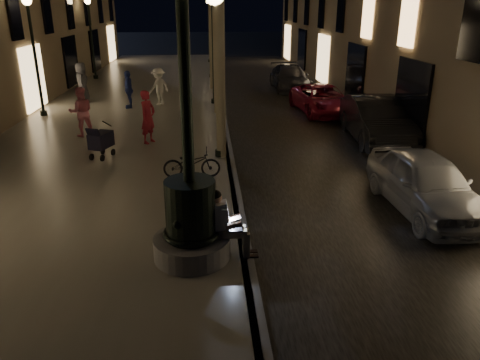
{
  "coord_description": "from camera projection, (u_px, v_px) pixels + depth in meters",
  "views": [
    {
      "loc": [
        -0.67,
        -5.6,
        4.59
      ],
      "look_at": [
        -0.05,
        3.0,
        1.31
      ],
      "focal_mm": 35.0,
      "sensor_mm": 36.0,
      "label": 1
    }
  ],
  "objects": [
    {
      "name": "bicycle",
      "position": [
        192.0,
        163.0,
        12.38
      ],
      "size": [
        1.52,
        0.54,
        0.79
      ],
      "primitive_type": "imported",
      "rotation": [
        0.0,
        0.0,
        1.58
      ],
      "color": "black",
      "rests_on": "promenade"
    },
    {
      "name": "car_second",
      "position": [
        376.0,
        120.0,
        16.19
      ],
      "size": [
        1.93,
        4.77,
        1.54
      ],
      "primitive_type": "imported",
      "rotation": [
        0.0,
        0.0,
        -0.07
      ],
      "color": "black",
      "rests_on": "ground"
    },
    {
      "name": "cobble_lane",
      "position": [
        288.0,
        111.0,
        21.08
      ],
      "size": [
        6.0,
        45.0,
        0.02
      ],
      "primitive_type": "cube",
      "color": "black",
      "rests_on": "ground"
    },
    {
      "name": "seated_man_laptop",
      "position": [
        225.0,
        222.0,
        8.41
      ],
      "size": [
        0.94,
        0.32,
        1.31
      ],
      "color": "gray",
      "rests_on": "promenade"
    },
    {
      "name": "car_third",
      "position": [
        323.0,
        99.0,
        20.41
      ],
      "size": [
        2.42,
        4.57,
        1.22
      ],
      "primitive_type": "imported",
      "rotation": [
        0.0,
        0.0,
        0.09
      ],
      "color": "maroon",
      "rests_on": "ground"
    },
    {
      "name": "pedestrian_dark",
      "position": [
        82.0,
        82.0,
        21.64
      ],
      "size": [
        0.72,
        0.98,
        1.82
      ],
      "primitive_type": "imported",
      "rotation": [
        0.0,
        0.0,
        1.74
      ],
      "color": "#343439",
      "rests_on": "promenade"
    },
    {
      "name": "pedestrian_blue",
      "position": [
        129.0,
        89.0,
        20.49
      ],
      "size": [
        0.52,
        1.0,
        1.63
      ],
      "primitive_type": "imported",
      "rotation": [
        0.0,
        0.0,
        4.84
      ],
      "color": "navy",
      "rests_on": "promenade"
    },
    {
      "name": "lamp_left_b",
      "position": [
        32.0,
        39.0,
        18.29
      ],
      "size": [
        0.36,
        0.36,
        4.81
      ],
      "color": "black",
      "rests_on": "promenade"
    },
    {
      "name": "car_front",
      "position": [
        426.0,
        183.0,
        10.78
      ],
      "size": [
        1.79,
        4.08,
        1.37
      ],
      "primitive_type": "imported",
      "rotation": [
        0.0,
        0.0,
        0.04
      ],
      "color": "#94979B",
      "rests_on": "ground"
    },
    {
      "name": "curb_strip",
      "position": [
        222.0,
        110.0,
        20.84
      ],
      "size": [
        0.25,
        45.0,
        0.2
      ],
      "primitive_type": "cube",
      "color": "#59595B",
      "rests_on": "ground"
    },
    {
      "name": "lamp_curb_d",
      "position": [
        209.0,
        21.0,
        35.55
      ],
      "size": [
        0.36,
        0.36,
        4.81
      ],
      "color": "black",
      "rests_on": "promenade"
    },
    {
      "name": "pedestrian_pink",
      "position": [
        81.0,
        112.0,
        16.1
      ],
      "size": [
        0.98,
        0.86,
        1.71
      ],
      "primitive_type": "imported",
      "rotation": [
        0.0,
        0.0,
        3.44
      ],
      "color": "pink",
      "rests_on": "promenade"
    },
    {
      "name": "fountain_lamppost",
      "position": [
        190.0,
        207.0,
        8.26
      ],
      "size": [
        1.4,
        1.4,
        5.21
      ],
      "color": "#59595B",
      "rests_on": "promenade"
    },
    {
      "name": "lamp_left_c",
      "position": [
        90.0,
        27.0,
        27.61
      ],
      "size": [
        0.36,
        0.36,
        4.81
      ],
      "color": "black",
      "rests_on": "promenade"
    },
    {
      "name": "promenade",
      "position": [
        131.0,
        111.0,
        20.57
      ],
      "size": [
        8.0,
        45.0,
        0.2
      ],
      "primitive_type": "cube",
      "color": "slate",
      "rests_on": "ground"
    },
    {
      "name": "lamp_curb_c",
      "position": [
        210.0,
        26.0,
        28.09
      ],
      "size": [
        0.36,
        0.36,
        4.81
      ],
      "color": "black",
      "rests_on": "promenade"
    },
    {
      "name": "lamp_curb_b",
      "position": [
        213.0,
        35.0,
        20.63
      ],
      "size": [
        0.36,
        0.36,
        4.81
      ],
      "color": "black",
      "rests_on": "promenade"
    },
    {
      "name": "pedestrian_red",
      "position": [
        148.0,
        117.0,
        15.31
      ],
      "size": [
        0.68,
        0.76,
        1.74
      ],
      "primitive_type": "imported",
      "rotation": [
        0.0,
        0.0,
        1.04
      ],
      "color": "#BB2537",
      "rests_on": "promenade"
    },
    {
      "name": "pedestrian_white",
      "position": [
        159.0,
        86.0,
        21.12
      ],
      "size": [
        1.2,
        1.18,
        1.65
      ],
      "primitive_type": "imported",
      "rotation": [
        0.0,
        0.0,
        3.9
      ],
      "color": "white",
      "rests_on": "promenade"
    },
    {
      "name": "ground",
      "position": [
        222.0,
        112.0,
        20.88
      ],
      "size": [
        120.0,
        120.0,
        0.0
      ],
      "primitive_type": "plane",
      "color": "black",
      "rests_on": "ground"
    },
    {
      "name": "car_rear",
      "position": [
        290.0,
        78.0,
        25.91
      ],
      "size": [
        1.87,
        4.56,
        1.32
      ],
      "primitive_type": "imported",
      "rotation": [
        0.0,
        0.0,
        0.0
      ],
      "color": "#323237",
      "rests_on": "ground"
    },
    {
      "name": "stroller",
      "position": [
        101.0,
        140.0,
        13.89
      ],
      "size": [
        0.69,
        1.08,
        1.1
      ],
      "rotation": [
        0.0,
        0.0,
        -0.36
      ],
      "color": "black",
      "rests_on": "promenade"
    },
    {
      "name": "lamp_curb_a",
      "position": [
        218.0,
        54.0,
        13.18
      ],
      "size": [
        0.36,
        0.36,
        4.81
      ],
      "color": "black",
      "rests_on": "promenade"
    }
  ]
}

